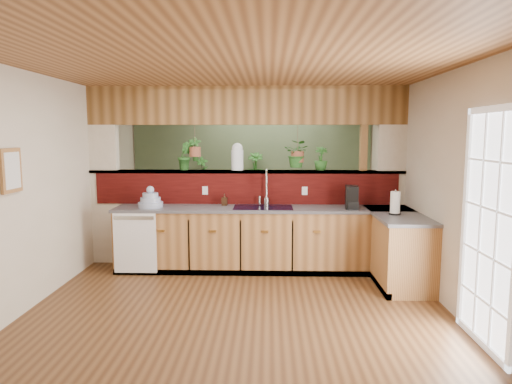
{
  "coord_description": "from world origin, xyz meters",
  "views": [
    {
      "loc": [
        0.33,
        -5.32,
        1.91
      ],
      "look_at": [
        0.16,
        0.7,
        1.15
      ],
      "focal_mm": 32.0,
      "sensor_mm": 36.0,
      "label": 1
    }
  ],
  "objects_px": {
    "paper_towel": "(395,203)",
    "glass_jar": "(237,157)",
    "faucet": "(266,186)",
    "coffee_maker": "(352,198)",
    "shelving_console": "(232,209)",
    "dish_stack": "(151,201)",
    "soap_dispenser": "(225,200)"
  },
  "relations": [
    {
      "from": "soap_dispenser",
      "to": "coffee_maker",
      "type": "relative_size",
      "value": 0.54
    },
    {
      "from": "glass_jar",
      "to": "coffee_maker",
      "type": "bearing_deg",
      "value": -15.28
    },
    {
      "from": "coffee_maker",
      "to": "shelving_console",
      "type": "height_order",
      "value": "coffee_maker"
    },
    {
      "from": "coffee_maker",
      "to": "paper_towel",
      "type": "bearing_deg",
      "value": -38.29
    },
    {
      "from": "coffee_maker",
      "to": "paper_towel",
      "type": "xyz_separation_m",
      "value": [
        0.46,
        -0.47,
        -0.0
      ]
    },
    {
      "from": "dish_stack",
      "to": "paper_towel",
      "type": "distance_m",
      "value": 3.29
    },
    {
      "from": "faucet",
      "to": "coffee_maker",
      "type": "xyz_separation_m",
      "value": [
        1.18,
        -0.21,
        -0.14
      ]
    },
    {
      "from": "dish_stack",
      "to": "shelving_console",
      "type": "height_order",
      "value": "dish_stack"
    },
    {
      "from": "paper_towel",
      "to": "glass_jar",
      "type": "bearing_deg",
      "value": 156.3
    },
    {
      "from": "dish_stack",
      "to": "faucet",
      "type": "bearing_deg",
      "value": 7.0
    },
    {
      "from": "glass_jar",
      "to": "paper_towel",
      "type": "bearing_deg",
      "value": -23.7
    },
    {
      "from": "faucet",
      "to": "glass_jar",
      "type": "distance_m",
      "value": 0.63
    },
    {
      "from": "coffee_maker",
      "to": "shelving_console",
      "type": "distance_m",
      "value": 3.03
    },
    {
      "from": "shelving_console",
      "to": "glass_jar",
      "type": "bearing_deg",
      "value": -77.37
    },
    {
      "from": "faucet",
      "to": "shelving_console",
      "type": "bearing_deg",
      "value": 107.53
    },
    {
      "from": "paper_towel",
      "to": "shelving_console",
      "type": "bearing_deg",
      "value": 129.48
    },
    {
      "from": "faucet",
      "to": "coffee_maker",
      "type": "bearing_deg",
      "value": -10.25
    },
    {
      "from": "faucet",
      "to": "shelving_console",
      "type": "relative_size",
      "value": 0.33
    },
    {
      "from": "soap_dispenser",
      "to": "coffee_maker",
      "type": "height_order",
      "value": "coffee_maker"
    },
    {
      "from": "faucet",
      "to": "dish_stack",
      "type": "distance_m",
      "value": 1.64
    },
    {
      "from": "glass_jar",
      "to": "shelving_console",
      "type": "height_order",
      "value": "glass_jar"
    },
    {
      "from": "paper_towel",
      "to": "glass_jar",
      "type": "height_order",
      "value": "glass_jar"
    },
    {
      "from": "soap_dispenser",
      "to": "glass_jar",
      "type": "xyz_separation_m",
      "value": [
        0.17,
        0.22,
        0.6
      ]
    },
    {
      "from": "faucet",
      "to": "glass_jar",
      "type": "relative_size",
      "value": 1.33
    },
    {
      "from": "faucet",
      "to": "paper_towel",
      "type": "bearing_deg",
      "value": -22.56
    },
    {
      "from": "faucet",
      "to": "dish_stack",
      "type": "xyz_separation_m",
      "value": [
        -1.61,
        -0.2,
        -0.19
      ]
    },
    {
      "from": "soap_dispenser",
      "to": "paper_towel",
      "type": "height_order",
      "value": "paper_towel"
    },
    {
      "from": "coffee_maker",
      "to": "shelving_console",
      "type": "xyz_separation_m",
      "value": [
        -1.85,
        2.34,
        -0.54
      ]
    },
    {
      "from": "dish_stack",
      "to": "glass_jar",
      "type": "distance_m",
      "value": 1.39
    },
    {
      "from": "faucet",
      "to": "soap_dispenser",
      "type": "height_order",
      "value": "faucet"
    },
    {
      "from": "soap_dispenser",
      "to": "glass_jar",
      "type": "relative_size",
      "value": 0.43
    },
    {
      "from": "soap_dispenser",
      "to": "coffee_maker",
      "type": "bearing_deg",
      "value": -6.95
    }
  ]
}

